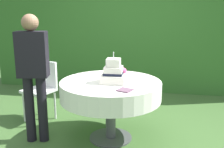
% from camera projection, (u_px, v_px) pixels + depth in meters
% --- Properties ---
extents(ground_plane, '(20.00, 20.00, 0.00)m').
position_uv_depth(ground_plane, '(111.00, 138.00, 3.51)').
color(ground_plane, '#3D602D').
extents(foliage_hedge, '(5.89, 0.61, 2.65)m').
position_uv_depth(foliage_hedge, '(133.00, 26.00, 5.52)').
color(foliage_hedge, '#336628').
rests_on(foliage_hedge, ground_plane).
extents(cake_table, '(1.27, 1.27, 0.77)m').
position_uv_depth(cake_table, '(111.00, 91.00, 3.36)').
color(cake_table, '#4C4C51').
rests_on(cake_table, ground_plane).
extents(wedding_cake, '(0.30, 0.31, 0.38)m').
position_uv_depth(wedding_cake, '(114.00, 73.00, 3.26)').
color(wedding_cake, white).
rests_on(wedding_cake, cake_table).
extents(serving_plate_near, '(0.13, 0.13, 0.01)m').
position_uv_depth(serving_plate_near, '(127.00, 76.00, 3.57)').
color(serving_plate_near, white).
rests_on(serving_plate_near, cake_table).
extents(serving_plate_far, '(0.14, 0.14, 0.01)m').
position_uv_depth(serving_plate_far, '(146.00, 86.00, 3.12)').
color(serving_plate_far, white).
rests_on(serving_plate_far, cake_table).
extents(napkin_stack, '(0.19, 0.19, 0.01)m').
position_uv_depth(napkin_stack, '(125.00, 90.00, 2.94)').
color(napkin_stack, '#6B4C60').
rests_on(napkin_stack, cake_table).
extents(garden_chair, '(0.52, 0.52, 0.89)m').
position_uv_depth(garden_chair, '(42.00, 85.00, 4.03)').
color(garden_chair, white).
rests_on(garden_chair, ground_plane).
extents(standing_person, '(0.39, 0.27, 1.60)m').
position_uv_depth(standing_person, '(33.00, 70.00, 3.24)').
color(standing_person, black).
rests_on(standing_person, ground_plane).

